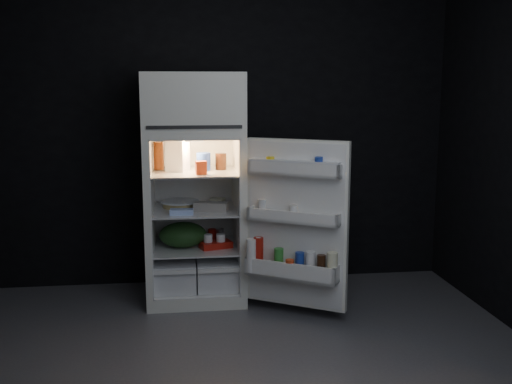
{
  "coord_description": "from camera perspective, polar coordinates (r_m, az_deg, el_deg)",
  "views": [
    {
      "loc": [
        -0.28,
        -3.36,
        1.67
      ],
      "look_at": [
        0.28,
        1.0,
        0.9
      ],
      "focal_mm": 42.0,
      "sensor_mm": 36.0,
      "label": 1
    }
  ],
  "objects": [
    {
      "name": "pie",
      "position": [
        4.82,
        -7.27,
        -1.19
      ],
      "size": [
        0.34,
        0.34,
        0.04
      ],
      "primitive_type": "cylinder",
      "rotation": [
        0.0,
        0.0,
        0.31
      ],
      "color": "tan",
      "rests_on": "refrigerator"
    },
    {
      "name": "wall_back",
      "position": [
        5.08,
        -4.1,
        6.3
      ],
      "size": [
        4.0,
        0.0,
        2.7
      ],
      "primitive_type": "cube",
      "color": "black",
      "rests_on": "ground"
    },
    {
      "name": "wrapped_pkg",
      "position": [
        4.91,
        -3.71,
        -0.88
      ],
      "size": [
        0.14,
        0.13,
        0.05
      ],
      "primitive_type": "cube",
      "rotation": [
        0.0,
        0.0,
        -0.4
      ],
      "color": "beige",
      "rests_on": "refrigerator"
    },
    {
      "name": "wall_front",
      "position": [
        1.71,
        2.23,
        -0.9
      ],
      "size": [
        4.0,
        0.0,
        2.7
      ],
      "primitive_type": "cube",
      "color": "black",
      "rests_on": "ground"
    },
    {
      "name": "jam_jar",
      "position": [
        4.75,
        -3.37,
        2.92
      ],
      "size": [
        0.09,
        0.09,
        0.13
      ],
      "primitive_type": "cylinder",
      "rotation": [
        0.0,
        0.0,
        -0.01
      ],
      "color": "black",
      "rests_on": "refrigerator"
    },
    {
      "name": "refrigerator",
      "position": [
        4.74,
        -5.9,
        1.21
      ],
      "size": [
        0.76,
        0.71,
        1.78
      ],
      "color": "white",
      "rests_on": "ground"
    },
    {
      "name": "small_carton",
      "position": [
        4.51,
        -5.25,
        2.32
      ],
      "size": [
        0.09,
        0.07,
        0.1
      ],
      "primitive_type": "cube",
      "rotation": [
        0.0,
        0.0,
        0.13
      ],
      "color": "red",
      "rests_on": "refrigerator"
    },
    {
      "name": "milk_jug",
      "position": [
        4.69,
        -7.48,
        3.43
      ],
      "size": [
        0.19,
        0.19,
        0.24
      ],
      "primitive_type": "cube",
      "rotation": [
        0.0,
        0.0,
        -0.41
      ],
      "color": "white",
      "rests_on": "refrigerator"
    },
    {
      "name": "produce_bag",
      "position": [
        4.76,
        -6.97,
        -4.06
      ],
      "size": [
        0.46,
        0.43,
        0.2
      ],
      "primitive_type": "ellipsoid",
      "rotation": [
        0.0,
        0.0,
        0.38
      ],
      "color": "#193815",
      "rests_on": "refrigerator"
    },
    {
      "name": "amber_bottle",
      "position": [
        4.8,
        -9.25,
        3.42
      ],
      "size": [
        0.1,
        0.1,
        0.22
      ],
      "primitive_type": "cylinder",
      "rotation": [
        0.0,
        0.0,
        -0.3
      ],
      "color": "#C95820",
      "rests_on": "refrigerator"
    },
    {
      "name": "small_can_silver",
      "position": [
        4.98,
        -3.46,
        -4.01
      ],
      "size": [
        0.08,
        0.08,
        0.09
      ],
      "primitive_type": "cylinder",
      "rotation": [
        0.0,
        0.0,
        0.37
      ],
      "color": "#BBBBC0",
      "rests_on": "refrigerator"
    },
    {
      "name": "yogurt_tray",
      "position": [
        4.73,
        -3.86,
        -5.03
      ],
      "size": [
        0.27,
        0.2,
        0.05
      ],
      "primitive_type": "cube",
      "rotation": [
        0.0,
        0.0,
        0.3
      ],
      "color": "#A7170E",
      "rests_on": "refrigerator"
    },
    {
      "name": "small_can_red",
      "position": [
        4.97,
        -4.21,
        -4.04
      ],
      "size": [
        0.08,
        0.08,
        0.09
      ],
      "primitive_type": "cylinder",
      "rotation": [
        0.0,
        0.0,
        -0.27
      ],
      "color": "#A7170E",
      "rests_on": "refrigerator"
    },
    {
      "name": "mayo_jar",
      "position": [
        4.71,
        -5.02,
        2.89
      ],
      "size": [
        0.13,
        0.13,
        0.14
      ],
      "primitive_type": "cylinder",
      "rotation": [
        0.0,
        0.0,
        0.23
      ],
      "color": "navy",
      "rests_on": "refrigerator"
    },
    {
      "name": "flat_package",
      "position": [
        4.54,
        -7.09,
        -1.89
      ],
      "size": [
        0.18,
        0.1,
        0.04
      ],
      "primitive_type": "cube",
      "rotation": [
        0.0,
        0.0,
        -0.06
      ],
      "color": "#9AB6EE",
      "rests_on": "refrigerator"
    },
    {
      "name": "floor",
      "position": [
        3.76,
        -2.34,
        -16.42
      ],
      "size": [
        4.0,
        3.4,
        0.0
      ],
      "primitive_type": "cube",
      "color": "#56565C",
      "rests_on": "ground"
    },
    {
      "name": "egg_carton",
      "position": [
        4.63,
        -4.32,
        -1.41
      ],
      "size": [
        0.28,
        0.16,
        0.07
      ],
      "primitive_type": "cube",
      "rotation": [
        0.0,
        0.0,
        -0.26
      ],
      "color": "gray",
      "rests_on": "refrigerator"
    },
    {
      "name": "fridge_door",
      "position": [
        4.3,
        3.72,
        -3.33
      ],
      "size": [
        0.71,
        0.54,
        1.22
      ],
      "color": "white",
      "rests_on": "ground"
    }
  ]
}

